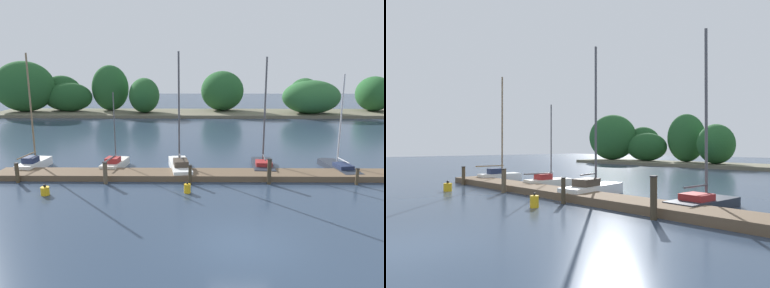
% 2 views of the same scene
% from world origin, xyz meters
% --- Properties ---
extents(ground, '(160.00, 160.00, 0.00)m').
position_xyz_m(ground, '(0.00, 0.00, 0.00)').
color(ground, '#28384C').
extents(dock_pier, '(27.78, 1.80, 0.35)m').
position_xyz_m(dock_pier, '(0.00, 8.47, 0.17)').
color(dock_pier, brown).
rests_on(dock_pier, ground).
extents(far_shore, '(60.19, 9.04, 7.45)m').
position_xyz_m(far_shore, '(-4.21, 38.51, 2.79)').
color(far_shore, '#66604C').
rests_on(far_shore, ground).
extents(sailboat_0, '(1.39, 3.35, 7.46)m').
position_xyz_m(sailboat_0, '(-12.44, 10.24, 0.48)').
color(sailboat_0, white).
rests_on(sailboat_0, ground).
extents(sailboat_1, '(1.48, 3.22, 5.02)m').
position_xyz_m(sailboat_1, '(-7.15, 10.44, 0.34)').
color(sailboat_1, silver).
rests_on(sailboat_1, ground).
extents(sailboat_2, '(1.75, 4.42, 7.54)m').
position_xyz_m(sailboat_2, '(-2.85, 9.83, 0.44)').
color(sailboat_2, white).
rests_on(sailboat_2, ground).
extents(sailboat_3, '(1.64, 3.79, 7.23)m').
position_xyz_m(sailboat_3, '(2.63, 10.46, 0.38)').
color(sailboat_3, '#232833').
rests_on(sailboat_3, ground).
extents(sailboat_4, '(1.59, 4.26, 6.18)m').
position_xyz_m(sailboat_4, '(7.45, 10.05, 0.30)').
color(sailboat_4, '#232833').
rests_on(sailboat_4, ground).
extents(mooring_piling_0, '(0.25, 0.25, 1.19)m').
position_xyz_m(mooring_piling_0, '(-12.18, 7.37, 0.60)').
color(mooring_piling_0, '#4C3D28').
rests_on(mooring_piling_0, ground).
extents(mooring_piling_1, '(0.28, 0.28, 1.29)m').
position_xyz_m(mooring_piling_1, '(-7.00, 7.21, 0.65)').
color(mooring_piling_1, brown).
rests_on(mooring_piling_1, ground).
extents(mooring_piling_2, '(0.22, 0.22, 1.14)m').
position_xyz_m(mooring_piling_2, '(-2.13, 7.18, 0.58)').
color(mooring_piling_2, '#3D3323').
rests_on(mooring_piling_2, ground).
extents(mooring_piling_3, '(0.27, 0.27, 1.49)m').
position_xyz_m(mooring_piling_3, '(2.40, 7.26, 0.75)').
color(mooring_piling_3, '#3D3323').
rests_on(mooring_piling_3, ground).
extents(mooring_piling_4, '(0.20, 0.20, 0.98)m').
position_xyz_m(mooring_piling_4, '(7.39, 7.17, 0.50)').
color(mooring_piling_4, '#4C3D28').
rests_on(mooring_piling_4, ground).
extents(channel_buoy_0, '(0.36, 0.36, 0.61)m').
position_xyz_m(channel_buoy_0, '(-2.25, 5.72, 0.25)').
color(channel_buoy_0, gold).
rests_on(channel_buoy_0, ground).
extents(channel_buoy_1, '(0.44, 0.44, 0.59)m').
position_xyz_m(channel_buoy_1, '(-9.73, 5.30, 0.23)').
color(channel_buoy_1, gold).
rests_on(channel_buoy_1, ground).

